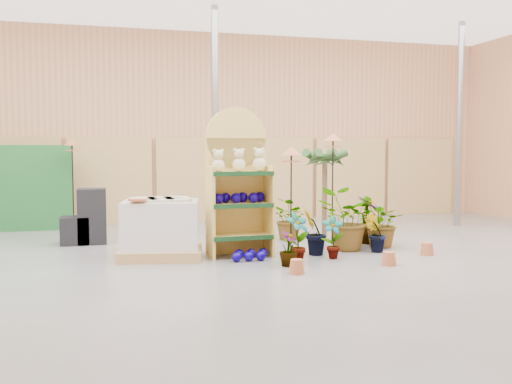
# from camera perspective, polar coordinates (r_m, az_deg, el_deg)

# --- Properties ---
(room) EXTENTS (15.20, 12.10, 4.70)m
(room) POSITION_cam_1_polar(r_m,az_deg,el_deg) (8.79, -0.91, 7.60)
(room) COLOR slate
(room) RESTS_ON ground
(display_shelf) EXTENTS (1.01, 0.65, 2.39)m
(display_shelf) POSITION_cam_1_polar(r_m,az_deg,el_deg) (9.20, -1.87, 0.46)
(display_shelf) COLOR #D4B458
(display_shelf) RESTS_ON ground
(teddy_bears) EXTENTS (0.88, 0.22, 0.37)m
(teddy_bears) POSITION_cam_1_polar(r_m,az_deg,el_deg) (9.08, -1.56, 3.04)
(teddy_bears) COLOR beige
(teddy_bears) RESTS_ON display_shelf
(gazing_balls_shelf) EXTENTS (0.88, 0.30, 0.17)m
(gazing_balls_shelf) POSITION_cam_1_polar(r_m,az_deg,el_deg) (9.08, -1.68, -0.57)
(gazing_balls_shelf) COLOR #0B007E
(gazing_balls_shelf) RESTS_ON display_shelf
(gazing_balls_floor) EXTENTS (0.63, 0.39, 0.15)m
(gazing_balls_floor) POSITION_cam_1_polar(r_m,az_deg,el_deg) (8.86, -0.62, -6.32)
(gazing_balls_floor) COLOR #0B007E
(gazing_balls_floor) RESTS_ON ground
(pallet_stack) EXTENTS (1.43, 1.26, 0.94)m
(pallet_stack) POSITION_cam_1_polar(r_m,az_deg,el_deg) (9.11, -9.49, -3.65)
(pallet_stack) COLOR tan
(pallet_stack) RESTS_ON ground
(charcoal_planters) EXTENTS (0.80, 0.50, 1.00)m
(charcoal_planters) POSITION_cam_1_polar(r_m,az_deg,el_deg) (10.76, -16.59, -2.78)
(charcoal_planters) COLOR black
(charcoal_planters) RESTS_ON ground
(trellis_stock) EXTENTS (2.00, 0.30, 1.80)m
(trellis_stock) POSITION_cam_1_polar(r_m,az_deg,el_deg) (12.94, -22.32, 0.38)
(trellis_stock) COLOR #1D632A
(trellis_stock) RESTS_ON ground
(offer_sign) EXTENTS (0.50, 0.08, 2.20)m
(offer_sign) POSITION_cam_1_polar(r_m,az_deg,el_deg) (10.82, -3.05, 3.55)
(offer_sign) COLOR gray
(offer_sign) RESTS_ON ground
(bird_table_front) EXTENTS (0.34, 0.34, 1.75)m
(bird_table_front) POSITION_cam_1_polar(r_m,az_deg,el_deg) (9.31, 3.55, 3.76)
(bird_table_front) COLOR black
(bird_table_front) RESTS_ON ground
(bird_table_right) EXTENTS (0.34, 0.34, 2.00)m
(bird_table_right) POSITION_cam_1_polar(r_m,az_deg,el_deg) (10.30, 7.71, 5.06)
(bird_table_right) COLOR black
(bird_table_right) RESTS_ON ground
(bird_table_back) EXTENTS (0.34, 0.34, 1.93)m
(bird_table_back) POSITION_cam_1_polar(r_m,az_deg,el_deg) (12.27, -17.92, 4.45)
(bird_table_back) COLOR black
(bird_table_back) RESTS_ON ground
(palm) EXTENTS (0.70, 0.70, 1.82)m
(palm) POSITION_cam_1_polar(r_m,az_deg,el_deg) (11.05, 6.91, 3.49)
(palm) COLOR brown
(palm) RESTS_ON ground
(potted_plant_0) EXTENTS (0.48, 0.42, 0.77)m
(potted_plant_0) POSITION_cam_1_polar(r_m,az_deg,el_deg) (8.63, 4.16, -4.51)
(potted_plant_0) COLOR #294D21
(potted_plant_0) RESTS_ON ground
(potted_plant_1) EXTENTS (0.53, 0.50, 0.75)m
(potted_plant_1) POSITION_cam_1_polar(r_m,az_deg,el_deg) (9.23, 5.84, -4.01)
(potted_plant_1) COLOR #294D21
(potted_plant_1) RESTS_ON ground
(potted_plant_2) EXTENTS (1.16, 1.08, 1.04)m
(potted_plant_2) POSITION_cam_1_polar(r_m,az_deg,el_deg) (9.73, 8.91, -2.76)
(potted_plant_2) COLOR #294D21
(potted_plant_2) RESTS_ON ground
(potted_plant_3) EXTENTS (0.50, 0.50, 0.86)m
(potted_plant_3) POSITION_cam_1_polar(r_m,az_deg,el_deg) (10.59, 11.11, -2.73)
(potted_plant_3) COLOR #294D21
(potted_plant_3) RESTS_ON ground
(potted_plant_4) EXTENTS (0.44, 0.45, 0.71)m
(potted_plant_4) POSITION_cam_1_polar(r_m,az_deg,el_deg) (11.18, 12.12, -2.76)
(potted_plant_4) COLOR #294D21
(potted_plant_4) RESTS_ON ground
(potted_plant_6) EXTENTS (0.85, 0.91, 0.80)m
(potted_plant_6) POSITION_cam_1_polar(r_m,az_deg,el_deg) (10.80, 3.47, -2.67)
(potted_plant_6) COLOR #294D21
(potted_plant_6) RESTS_ON ground
(potted_plant_7) EXTENTS (0.40, 0.40, 0.51)m
(potted_plant_7) POSITION_cam_1_polar(r_m,az_deg,el_deg) (8.38, 3.28, -5.70)
(potted_plant_7) COLOR #294D21
(potted_plant_7) RESTS_ON ground
(potted_plant_8) EXTENTS (0.40, 0.31, 0.67)m
(potted_plant_8) POSITION_cam_1_polar(r_m,az_deg,el_deg) (8.99, 7.66, -4.52)
(potted_plant_8) COLOR #294D21
(potted_plant_8) RESTS_ON ground
(potted_plant_9) EXTENTS (0.43, 0.39, 0.63)m
(potted_plant_9) POSITION_cam_1_polar(r_m,az_deg,el_deg) (9.69, 11.83, -4.06)
(potted_plant_9) COLOR #294D21
(potted_plant_9) RESTS_ON ground
(potted_plant_10) EXTENTS (1.03, 1.01, 0.88)m
(potted_plant_10) POSITION_cam_1_polar(r_m,az_deg,el_deg) (10.15, 12.38, -3.00)
(potted_plant_10) COLOR #294D21
(potted_plant_10) RESTS_ON ground
(potted_plant_11) EXTENTS (0.45, 0.45, 0.66)m
(potted_plant_11) POSITION_cam_1_polar(r_m,az_deg,el_deg) (10.93, -0.23, -2.95)
(potted_plant_11) COLOR #294D21
(potted_plant_11) RESTS_ON ground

